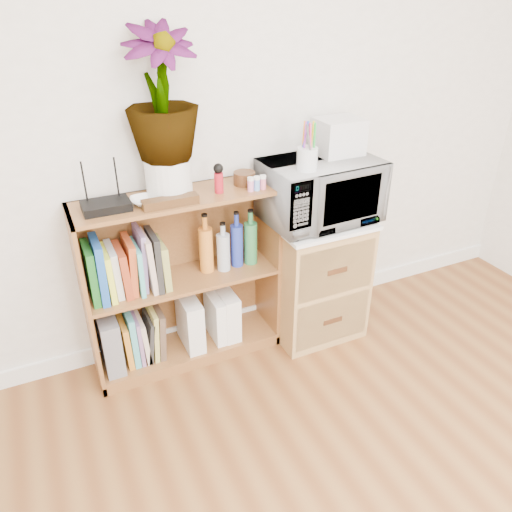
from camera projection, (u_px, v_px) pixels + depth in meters
skirting_board at (236, 317)px, 3.04m from camera, size 4.00×0.02×0.10m
bookshelf at (183, 281)px, 2.59m from camera, size 1.00×0.30×0.95m
wicker_unit at (314, 277)px, 2.87m from camera, size 0.50×0.45×0.70m
microwave at (320, 191)px, 2.60m from camera, size 0.61×0.42×0.33m
pen_cup at (307, 159)px, 2.38m from camera, size 0.10×0.10×0.11m
small_appliance at (338, 136)px, 2.58m from camera, size 0.23×0.19×0.18m
router at (106, 206)px, 2.22m from camera, size 0.21×0.14×0.04m
white_bowl at (145, 201)px, 2.27m from camera, size 0.13×0.13×0.03m
plant_pot at (169, 177)px, 2.32m from camera, size 0.21×0.21×0.18m
potted_plant at (161, 94)px, 2.14m from camera, size 0.32×0.32×0.58m
trinket_box at (170, 202)px, 2.25m from camera, size 0.26×0.06×0.04m
kokeshi_doll at (219, 183)px, 2.38m from camera, size 0.04×0.04×0.10m
wooden_bowl at (244, 178)px, 2.49m from camera, size 0.11×0.11×0.06m
paint_jars at (257, 184)px, 2.42m from camera, size 0.12×0.04×0.06m
file_box at (110, 341)px, 2.56m from camera, size 0.09×0.25×0.31m
magazine_holder_left at (190, 322)px, 2.72m from camera, size 0.09×0.24×0.30m
magazine_holder_mid at (217, 317)px, 2.78m from camera, size 0.08×0.21×0.27m
magazine_holder_right at (227, 313)px, 2.80m from camera, size 0.09×0.22×0.27m
cookbooks at (126, 266)px, 2.41m from camera, size 0.38×0.20×0.31m
liquor_bottles at (242, 240)px, 2.63m from camera, size 0.47×0.07×0.31m
lower_books at (142, 335)px, 2.63m from camera, size 0.22×0.19×0.30m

